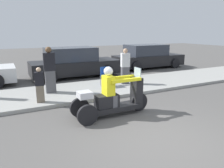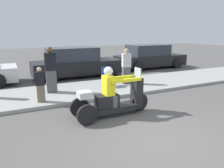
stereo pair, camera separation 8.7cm
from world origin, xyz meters
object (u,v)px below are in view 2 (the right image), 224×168
object	(u,v)px
spectator_end_of_line	(126,67)
parked_car_lot_right	(75,63)
spectator_near_curb	(40,85)
spectator_by_tree	(51,71)
motorcycle_trike	(112,99)
parked_car_lot_far	(150,57)
folding_chair_curbside	(107,74)

from	to	relation	value
spectator_end_of_line	parked_car_lot_right	xyz separation A→B (m)	(-1.42, 3.08, -0.13)
spectator_near_curb	spectator_by_tree	bearing A→B (deg)	62.33
motorcycle_trike	parked_car_lot_far	distance (m)	8.88
motorcycle_trike	folding_chair_curbside	size ratio (longest dim) A/B	2.91
spectator_by_tree	parked_car_lot_far	distance (m)	8.04
spectator_by_tree	spectator_end_of_line	size ratio (longest dim) A/B	1.11
spectator_by_tree	parked_car_lot_far	xyz separation A→B (m)	(7.15, 3.66, -0.23)
folding_chair_curbside	parked_car_lot_far	distance (m)	6.06
spectator_near_curb	folding_chair_curbside	size ratio (longest dim) A/B	1.43
parked_car_lot_far	parked_car_lot_right	bearing A→B (deg)	-173.36
spectator_near_curb	parked_car_lot_right	distance (m)	4.75
spectator_near_curb	parked_car_lot_right	size ratio (longest dim) A/B	0.25
motorcycle_trike	parked_car_lot_far	world-z (taller)	parked_car_lot_far
spectator_by_tree	folding_chair_curbside	xyz separation A→B (m)	(2.35, -0.03, -0.34)
spectator_end_of_line	parked_car_lot_right	size ratio (longest dim) A/B	0.34
motorcycle_trike	spectator_end_of_line	bearing A→B (deg)	54.03
parked_car_lot_right	parked_car_lot_far	bearing A→B (deg)	6.64
motorcycle_trike	spectator_by_tree	bearing A→B (deg)	112.12
parked_car_lot_right	spectator_end_of_line	bearing A→B (deg)	-65.30
spectator_by_tree	folding_chair_curbside	world-z (taller)	spectator_by_tree
parked_car_lot_far	spectator_by_tree	bearing A→B (deg)	-152.87
parked_car_lot_far	parked_car_lot_right	size ratio (longest dim) A/B	1.01
spectator_end_of_line	spectator_near_curb	bearing A→B (deg)	-165.11
parked_car_lot_far	parked_car_lot_right	distance (m)	5.33
motorcycle_trike	spectator_near_curb	bearing A→B (deg)	132.87
spectator_near_curb	spectator_by_tree	world-z (taller)	spectator_by_tree
spectator_by_tree	folding_chair_curbside	distance (m)	2.37
spectator_by_tree	parked_car_lot_right	size ratio (longest dim) A/B	0.37
spectator_near_curb	spectator_end_of_line	distance (m)	3.96
spectator_near_curb	spectator_by_tree	distance (m)	1.21
motorcycle_trike	folding_chair_curbside	distance (m)	3.11
motorcycle_trike	parked_car_lot_far	size ratio (longest dim) A/B	0.51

